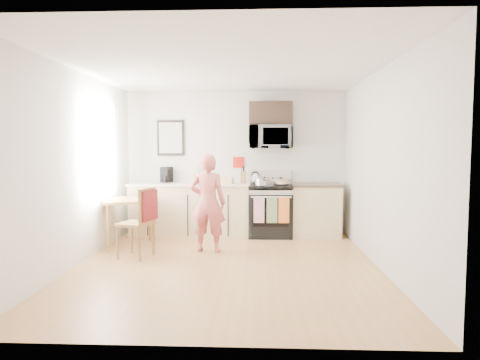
{
  "coord_description": "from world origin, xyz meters",
  "views": [
    {
      "loc": [
        0.42,
        -5.56,
        1.58
      ],
      "look_at": [
        0.13,
        1.0,
        1.07
      ],
      "focal_mm": 32.0,
      "sensor_mm": 36.0,
      "label": 1
    }
  ],
  "objects_px": {
    "range": "(270,212)",
    "cake": "(282,182)",
    "dining_table": "(130,204)",
    "chair": "(144,213)",
    "person": "(208,203)",
    "microwave": "(270,137)"
  },
  "relations": [
    {
      "from": "person",
      "to": "microwave",
      "type": "bearing_deg",
      "value": -122.63
    },
    {
      "from": "range",
      "to": "cake",
      "type": "distance_m",
      "value": 0.57
    },
    {
      "from": "dining_table",
      "to": "chair",
      "type": "relative_size",
      "value": 0.89
    },
    {
      "from": "range",
      "to": "cake",
      "type": "xyz_separation_m",
      "value": [
        0.2,
        -0.05,
        0.53
      ]
    },
    {
      "from": "person",
      "to": "chair",
      "type": "relative_size",
      "value": 1.48
    },
    {
      "from": "range",
      "to": "microwave",
      "type": "bearing_deg",
      "value": 90.06
    },
    {
      "from": "microwave",
      "to": "dining_table",
      "type": "bearing_deg",
      "value": -156.26
    },
    {
      "from": "dining_table",
      "to": "chair",
      "type": "distance_m",
      "value": 0.84
    },
    {
      "from": "dining_table",
      "to": "cake",
      "type": "bearing_deg",
      "value": 18.89
    },
    {
      "from": "chair",
      "to": "cake",
      "type": "bearing_deg",
      "value": 53.45
    },
    {
      "from": "cake",
      "to": "person",
      "type": "bearing_deg",
      "value": -135.61
    },
    {
      "from": "dining_table",
      "to": "chair",
      "type": "height_order",
      "value": "chair"
    },
    {
      "from": "dining_table",
      "to": "cake",
      "type": "height_order",
      "value": "cake"
    },
    {
      "from": "range",
      "to": "cake",
      "type": "bearing_deg",
      "value": -13.56
    },
    {
      "from": "chair",
      "to": "cake",
      "type": "height_order",
      "value": "cake"
    },
    {
      "from": "chair",
      "to": "person",
      "type": "bearing_deg",
      "value": 41.77
    },
    {
      "from": "microwave",
      "to": "person",
      "type": "relative_size",
      "value": 0.51
    },
    {
      "from": "range",
      "to": "dining_table",
      "type": "bearing_deg",
      "value": -158.53
    },
    {
      "from": "range",
      "to": "person",
      "type": "height_order",
      "value": "person"
    },
    {
      "from": "range",
      "to": "cake",
      "type": "height_order",
      "value": "range"
    },
    {
      "from": "range",
      "to": "chair",
      "type": "height_order",
      "value": "range"
    },
    {
      "from": "person",
      "to": "chair",
      "type": "bearing_deg",
      "value": 30.13
    }
  ]
}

